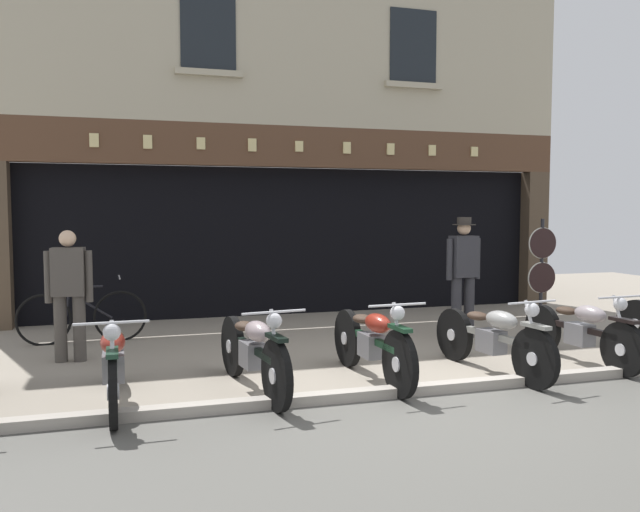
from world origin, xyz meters
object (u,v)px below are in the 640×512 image
object	(u,v)px
motorcycle_left	(113,362)
motorcycle_center_left	(253,350)
motorcycle_center	(372,341)
salesman_left	(69,290)
leaning_bicycle	(82,316)
motorcycle_center_right	(492,337)
tyre_sign_pole	(542,262)
shopkeeper_center	(463,271)
advert_board_near	(145,208)
advert_board_far	(72,210)
motorcycle_right	(581,330)

from	to	relation	value
motorcycle_left	motorcycle_center_left	bearing A→B (deg)	-178.84
motorcycle_center_left	motorcycle_center	distance (m)	1.31
motorcycle_center	salesman_left	xyz separation A→B (m)	(-3.22, 1.89, 0.45)
salesman_left	leaning_bicycle	xyz separation A→B (m)	(0.06, 1.13, -0.50)
motorcycle_center_right	tyre_sign_pole	bearing A→B (deg)	-140.38
tyre_sign_pole	shopkeeper_center	bearing A→B (deg)	-152.51
advert_board_near	shopkeeper_center	bearing A→B (deg)	-33.89
shopkeeper_center	advert_board_near	xyz separation A→B (m)	(-4.35, 2.92, 0.92)
salesman_left	motorcycle_center_left	bearing A→B (deg)	140.13
motorcycle_left	shopkeeper_center	xyz separation A→B (m)	(4.77, 1.90, 0.55)
motorcycle_center_right	tyre_sign_pole	xyz separation A→B (m)	(2.82, 3.01, 0.56)
shopkeeper_center	advert_board_far	world-z (taller)	advert_board_far
motorcycle_center	advert_board_far	xyz separation A→B (m)	(-3.39, 4.71, 1.43)
salesman_left	advert_board_near	distance (m)	3.15
motorcycle_center	tyre_sign_pole	bearing A→B (deg)	-148.56
motorcycle_center	motorcycle_center_left	bearing A→B (deg)	-0.53
salesman_left	advert_board_far	distance (m)	2.99
advert_board_near	advert_board_far	size ratio (longest dim) A/B	1.18
motorcycle_left	shopkeeper_center	size ratio (longest dim) A/B	1.16
motorcycle_center_right	advert_board_far	size ratio (longest dim) A/B	2.15
advert_board_near	leaning_bicycle	size ratio (longest dim) A/B	0.64
motorcycle_left	shopkeeper_center	distance (m)	5.16
shopkeeper_center	motorcycle_center_right	bearing A→B (deg)	64.41
motorcycle_right	advert_board_near	world-z (taller)	advert_board_near
motorcycle_left	motorcycle_center	distance (m)	2.66
motorcycle_center_left	advert_board_near	size ratio (longest dim) A/B	1.85
motorcycle_left	motorcycle_center	world-z (taller)	motorcycle_center
motorcycle_center_right	shopkeeper_center	bearing A→B (deg)	-117.24
motorcycle_center_left	motorcycle_right	world-z (taller)	motorcycle_center_left
shopkeeper_center	motorcycle_center_left	bearing A→B (deg)	22.80
motorcycle_right	tyre_sign_pole	distance (m)	3.33
motorcycle_center	leaning_bicycle	bearing A→B (deg)	-46.72
advert_board_near	leaning_bicycle	bearing A→B (deg)	-118.36
motorcycle_right	advert_board_near	size ratio (longest dim) A/B	1.76
salesman_left	advert_board_far	size ratio (longest dim) A/B	1.71
motorcycle_center	shopkeeper_center	bearing A→B (deg)	-142.55
motorcycle_right	tyre_sign_pole	world-z (taller)	tyre_sign_pole
motorcycle_left	advert_board_far	world-z (taller)	advert_board_far
motorcycle_left	motorcycle_center_right	bearing A→B (deg)	178.83
salesman_left	tyre_sign_pole	xyz separation A→B (m)	(7.45, 1.01, 0.09)
motorcycle_left	motorcycle_center	size ratio (longest dim) A/B	1.00
motorcycle_right	shopkeeper_center	distance (m)	1.97
motorcycle_left	tyre_sign_pole	distance (m)	7.54
motorcycle_left	leaning_bicycle	distance (m)	3.17
tyre_sign_pole	motorcycle_center_right	bearing A→B (deg)	-133.10
tyre_sign_pole	advert_board_near	xyz separation A→B (m)	(-6.48, 1.81, 0.91)
motorcycle_center_left	salesman_left	bearing A→B (deg)	-53.51
motorcycle_right	motorcycle_center_left	bearing A→B (deg)	-2.44
motorcycle_center_right	shopkeeper_center	world-z (taller)	shopkeeper_center
motorcycle_right	advert_board_far	distance (m)	7.83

